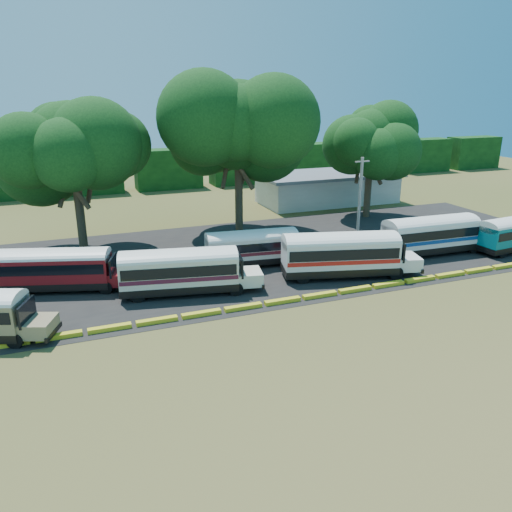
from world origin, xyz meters
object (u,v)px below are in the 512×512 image
object	(u,v)px
bus_cream_west	(182,269)
bus_white_red	(343,252)
bus_red	(58,267)
tree_west	(72,147)

from	to	relation	value
bus_cream_west	bus_white_red	distance (m)	13.01
bus_red	bus_cream_west	xyz separation A→B (m)	(8.61, -4.02, 0.07)
tree_west	bus_white_red	bearing A→B (deg)	-37.01
bus_white_red	tree_west	xyz separation A→B (m)	(-19.36, 14.59, 7.68)
bus_cream_west	tree_west	world-z (taller)	tree_west
bus_cream_west	bus_red	bearing A→B (deg)	165.83
tree_west	bus_red	bearing A→B (deg)	-103.16
bus_red	bus_white_red	distance (m)	22.17
bus_cream_west	tree_west	xyz separation A→B (m)	(-6.40, 13.48, 7.82)
bus_red	tree_west	xyz separation A→B (m)	(2.21, 9.45, 7.89)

